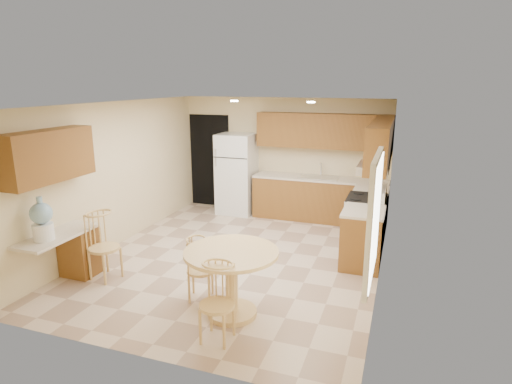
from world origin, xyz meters
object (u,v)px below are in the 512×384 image
(refrigerator, at_px, (237,174))
(dining_table, at_px, (232,273))
(chair_desk, at_px, (99,242))
(water_crock, at_px, (42,221))
(chair_table_a, at_px, (197,265))
(chair_table_b, at_px, (213,299))
(stove, at_px, (365,222))

(refrigerator, bearing_deg, dining_table, -69.18)
(chair_desk, height_order, water_crock, water_crock)
(dining_table, xyz_separation_m, chair_table_a, (-0.55, 0.17, -0.05))
(chair_table_a, xyz_separation_m, chair_table_b, (0.60, -0.81, 0.04))
(chair_desk, distance_m, water_crock, 0.81)
(dining_table, xyz_separation_m, chair_table_b, (0.05, -0.64, -0.01))
(water_crock, bearing_deg, dining_table, 6.22)
(chair_table_b, bearing_deg, water_crock, -8.05)
(stove, height_order, water_crock, water_crock)
(dining_table, bearing_deg, water_crock, -173.78)
(stove, relative_size, dining_table, 0.95)
(chair_desk, bearing_deg, chair_table_a, 99.30)
(water_crock, bearing_deg, chair_desk, 49.01)
(chair_table_b, xyz_separation_m, water_crock, (-2.64, 0.35, 0.49))
(dining_table, relative_size, chair_desk, 1.15)
(dining_table, height_order, chair_table_b, chair_table_b)
(chair_table_b, bearing_deg, chair_desk, -22.12)
(stove, distance_m, chair_table_b, 3.70)
(water_crock, bearing_deg, stove, 38.40)
(chair_table_a, height_order, water_crock, water_crock)
(refrigerator, height_order, stove, refrigerator)
(chair_table_b, bearing_deg, refrigerator, -71.65)
(chair_table_b, distance_m, water_crock, 2.71)
(dining_table, distance_m, chair_table_a, 0.58)
(refrigerator, relative_size, chair_table_b, 1.94)
(chair_table_b, xyz_separation_m, chair_desk, (-2.19, 0.87, 0.06))
(chair_desk, bearing_deg, refrigerator, -177.29)
(refrigerator, bearing_deg, chair_desk, -98.94)
(refrigerator, height_order, dining_table, refrigerator)
(stove, distance_m, water_crock, 5.04)
(chair_table_b, distance_m, chair_desk, 2.36)
(dining_table, height_order, water_crock, water_crock)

